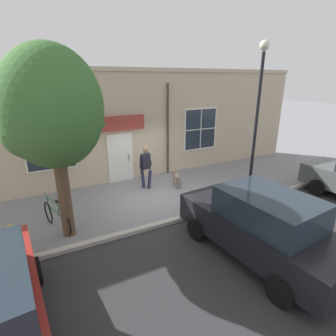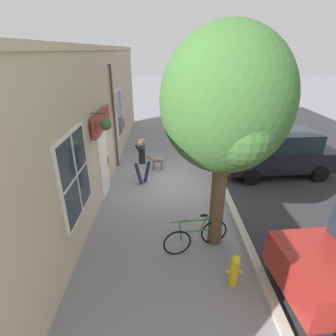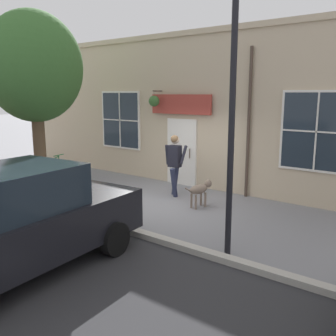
{
  "view_description": "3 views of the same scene",
  "coord_description": "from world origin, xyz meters",
  "px_view_note": "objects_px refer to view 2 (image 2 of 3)",
  "views": [
    {
      "loc": [
        8.35,
        -3.86,
        4.29
      ],
      "look_at": [
        -0.52,
        0.77,
        0.86
      ],
      "focal_mm": 28.0,
      "sensor_mm": 36.0,
      "label": 1
    },
    {
      "loc": [
        -0.11,
        -8.81,
        4.59
      ],
      "look_at": [
        -0.01,
        -1.61,
        1.32
      ],
      "focal_mm": 28.0,
      "sensor_mm": 36.0,
      "label": 2
    },
    {
      "loc": [
        7.37,
        6.16,
        2.86
      ],
      "look_at": [
        -0.65,
        -0.06,
        0.85
      ],
      "focal_mm": 40.0,
      "sensor_mm": 36.0,
      "label": 3
    }
  ],
  "objects_px": {
    "parked_car_mid_block": "(279,153)",
    "dog_on_leash": "(156,160)",
    "pedestrian_walking": "(142,157)",
    "street_lamp": "(205,77)",
    "fire_hydrant": "(234,270)",
    "leaning_bicycle": "(196,236)",
    "parked_car_far_end": "(234,118)",
    "street_tree_by_curb": "(228,107)"
  },
  "relations": [
    {
      "from": "parked_car_mid_block",
      "to": "dog_on_leash",
      "type": "bearing_deg",
      "value": 175.81
    },
    {
      "from": "pedestrian_walking",
      "to": "street_lamp",
      "type": "height_order",
      "value": "street_lamp"
    },
    {
      "from": "pedestrian_walking",
      "to": "dog_on_leash",
      "type": "distance_m",
      "value": 1.38
    },
    {
      "from": "dog_on_leash",
      "to": "fire_hydrant",
      "type": "distance_m",
      "value": 6.13
    },
    {
      "from": "leaning_bicycle",
      "to": "parked_car_far_end",
      "type": "distance_m",
      "value": 10.73
    },
    {
      "from": "street_tree_by_curb",
      "to": "dog_on_leash",
      "type": "bearing_deg",
      "value": 110.15
    },
    {
      "from": "street_lamp",
      "to": "fire_hydrant",
      "type": "height_order",
      "value": "street_lamp"
    },
    {
      "from": "street_tree_by_curb",
      "to": "leaning_bicycle",
      "type": "xyz_separation_m",
      "value": [
        -0.54,
        -0.2,
        -3.14
      ]
    },
    {
      "from": "dog_on_leash",
      "to": "fire_hydrant",
      "type": "relative_size",
      "value": 1.27
    },
    {
      "from": "dog_on_leash",
      "to": "street_lamp",
      "type": "bearing_deg",
      "value": 42.84
    },
    {
      "from": "pedestrian_walking",
      "to": "parked_car_mid_block",
      "type": "relative_size",
      "value": 0.4
    },
    {
      "from": "street_tree_by_curb",
      "to": "parked_car_mid_block",
      "type": "height_order",
      "value": "street_tree_by_curb"
    },
    {
      "from": "parked_car_far_end",
      "to": "fire_hydrant",
      "type": "relative_size",
      "value": 5.75
    },
    {
      "from": "street_tree_by_curb",
      "to": "parked_car_far_end",
      "type": "distance_m",
      "value": 10.7
    },
    {
      "from": "leaning_bicycle",
      "to": "street_lamp",
      "type": "bearing_deg",
      "value": 81.5
    },
    {
      "from": "fire_hydrant",
      "to": "dog_on_leash",
      "type": "bearing_deg",
      "value": 107.13
    },
    {
      "from": "leaning_bicycle",
      "to": "fire_hydrant",
      "type": "distance_m",
      "value": 1.31
    },
    {
      "from": "dog_on_leash",
      "to": "parked_car_far_end",
      "type": "height_order",
      "value": "parked_car_far_end"
    },
    {
      "from": "leaning_bicycle",
      "to": "street_tree_by_curb",
      "type": "bearing_deg",
      "value": 20.22
    },
    {
      "from": "pedestrian_walking",
      "to": "dog_on_leash",
      "type": "xyz_separation_m",
      "value": [
        0.45,
        1.16,
        -0.59
      ]
    },
    {
      "from": "dog_on_leash",
      "to": "leaning_bicycle",
      "type": "relative_size",
      "value": 0.59
    },
    {
      "from": "parked_car_far_end",
      "to": "street_lamp",
      "type": "relative_size",
      "value": 0.81
    },
    {
      "from": "leaning_bicycle",
      "to": "dog_on_leash",
      "type": "bearing_deg",
      "value": 103.42
    },
    {
      "from": "street_tree_by_curb",
      "to": "leaning_bicycle",
      "type": "bearing_deg",
      "value": -159.78
    },
    {
      "from": "leaning_bicycle",
      "to": "fire_hydrant",
      "type": "bearing_deg",
      "value": -58.97
    },
    {
      "from": "dog_on_leash",
      "to": "parked_car_mid_block",
      "type": "distance_m",
      "value": 4.91
    },
    {
      "from": "dog_on_leash",
      "to": "street_tree_by_curb",
      "type": "distance_m",
      "value": 5.72
    },
    {
      "from": "dog_on_leash",
      "to": "fire_hydrant",
      "type": "height_order",
      "value": "fire_hydrant"
    },
    {
      "from": "street_tree_by_curb",
      "to": "street_lamp",
      "type": "distance_m",
      "value": 6.53
    },
    {
      "from": "parked_car_mid_block",
      "to": "fire_hydrant",
      "type": "bearing_deg",
      "value": -119.2
    },
    {
      "from": "street_tree_by_curb",
      "to": "leaning_bicycle",
      "type": "distance_m",
      "value": 3.19
    },
    {
      "from": "fire_hydrant",
      "to": "street_tree_by_curb",
      "type": "bearing_deg",
      "value": 96.05
    },
    {
      "from": "dog_on_leash",
      "to": "street_tree_by_curb",
      "type": "relative_size",
      "value": 0.19
    },
    {
      "from": "dog_on_leash",
      "to": "pedestrian_walking",
      "type": "bearing_deg",
      "value": -111.41
    },
    {
      "from": "street_lamp",
      "to": "fire_hydrant",
      "type": "relative_size",
      "value": 7.08
    },
    {
      "from": "pedestrian_walking",
      "to": "parked_car_far_end",
      "type": "distance_m",
      "value": 8.26
    },
    {
      "from": "parked_car_far_end",
      "to": "pedestrian_walking",
      "type": "bearing_deg",
      "value": -127.15
    },
    {
      "from": "street_tree_by_curb",
      "to": "parked_car_mid_block",
      "type": "distance_m",
      "value": 5.9
    },
    {
      "from": "pedestrian_walking",
      "to": "parked_car_far_end",
      "type": "height_order",
      "value": "parked_car_far_end"
    },
    {
      "from": "dog_on_leash",
      "to": "fire_hydrant",
      "type": "xyz_separation_m",
      "value": [
        1.8,
        -5.86,
        -0.07
      ]
    },
    {
      "from": "street_tree_by_curb",
      "to": "street_lamp",
      "type": "relative_size",
      "value": 0.94
    },
    {
      "from": "parked_car_mid_block",
      "to": "street_lamp",
      "type": "xyz_separation_m",
      "value": [
        -2.75,
        2.33,
        2.63
      ]
    }
  ]
}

